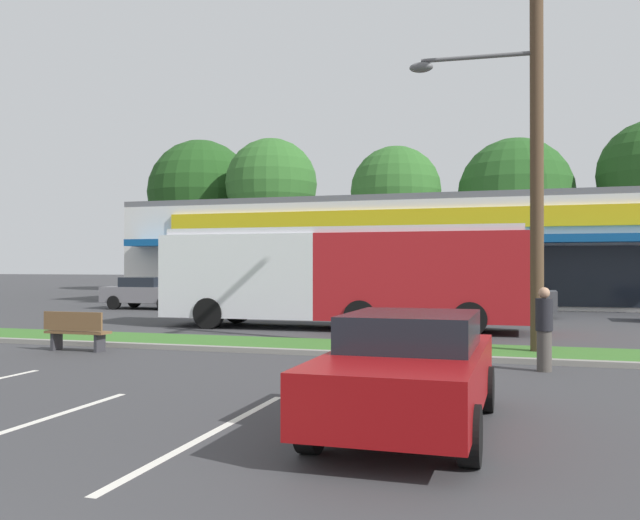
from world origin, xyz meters
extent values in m
cube|color=#386B28|center=(0.00, 14.00, 0.06)|extent=(56.00, 2.20, 0.12)
cube|color=gray|center=(0.00, 12.78, 0.06)|extent=(56.00, 0.24, 0.12)
cube|color=silver|center=(-1.60, 5.02, 0.00)|extent=(0.12, 4.80, 0.01)
cube|color=silver|center=(0.88, 5.52, 0.00)|extent=(0.12, 4.80, 0.01)
cube|color=silver|center=(-1.56, 36.42, 2.59)|extent=(29.52, 12.65, 5.19)
cube|color=black|center=(-1.56, 30.06, 1.56)|extent=(24.80, 0.08, 2.70)
cube|color=#0F4C8C|center=(-1.56, 29.40, 3.22)|extent=(27.75, 1.40, 0.35)
cube|color=gold|center=(-1.56, 30.02, 4.25)|extent=(23.62, 0.16, 0.93)
cube|color=slate|center=(-1.56, 36.42, 5.34)|extent=(29.52, 12.65, 0.30)
cylinder|color=#473323|center=(-20.33, 47.05, 2.34)|extent=(0.44, 0.44, 4.68)
sphere|color=#1E4719|center=(-20.33, 47.05, 7.82)|extent=(8.37, 8.37, 8.37)
cylinder|color=#473323|center=(-13.18, 44.11, 2.71)|extent=(0.44, 0.44, 5.41)
sphere|color=#2D6026|center=(-13.18, 44.11, 7.91)|extent=(6.65, 6.65, 6.65)
cylinder|color=#473323|center=(-3.68, 42.29, 2.34)|extent=(0.44, 0.44, 4.67)
sphere|color=#2D6026|center=(-3.68, 42.29, 6.91)|extent=(5.97, 5.97, 5.97)
cylinder|color=#473323|center=(3.91, 43.76, 1.86)|extent=(0.44, 0.44, 3.73)
sphere|color=#23511E|center=(3.91, 43.76, 6.53)|extent=(7.49, 7.49, 7.49)
cylinder|color=#4C3826|center=(4.81, 14.07, 4.78)|extent=(0.30, 0.30, 9.55)
cylinder|color=#59595B|center=(3.51, 14.01, 6.88)|extent=(2.60, 0.23, 0.10)
ellipsoid|color=#59595B|center=(2.21, 13.94, 6.73)|extent=(0.56, 0.32, 0.24)
cube|color=#AD191E|center=(1.52, 19.13, 1.70)|extent=(6.52, 2.63, 2.70)
cube|color=silver|center=(-4.37, 19.06, 1.70)|extent=(5.34, 2.62, 2.70)
cube|color=silver|center=(-1.13, 19.10, 3.15)|extent=(11.35, 2.44, 0.20)
cube|color=black|center=(-1.14, 20.40, 2.19)|extent=(10.85, 0.20, 1.19)
cube|color=black|center=(-7.05, 19.02, 2.02)|extent=(0.09, 2.17, 1.51)
cylinder|color=black|center=(-5.24, 17.87, 0.50)|extent=(1.00, 0.31, 1.00)
cylinder|color=black|center=(-5.27, 20.22, 0.50)|extent=(1.00, 0.31, 1.00)
cylinder|color=black|center=(-0.23, 17.94, 0.50)|extent=(1.00, 0.31, 1.00)
cylinder|color=black|center=(-0.26, 20.28, 0.50)|extent=(1.00, 0.31, 1.00)
cylinder|color=black|center=(3.01, 17.98, 0.50)|extent=(1.00, 0.31, 1.00)
cylinder|color=black|center=(2.98, 20.33, 0.50)|extent=(1.00, 0.31, 1.00)
cube|color=brown|center=(-5.74, 11.87, 0.45)|extent=(1.60, 0.45, 0.06)
cube|color=brown|center=(-5.74, 11.68, 0.73)|extent=(1.60, 0.06, 0.44)
cube|color=#333338|center=(-5.13, 11.87, 0.23)|extent=(0.08, 0.36, 0.45)
cube|color=#333338|center=(-6.35, 11.87, 0.23)|extent=(0.08, 0.36, 0.45)
cube|color=maroon|center=(3.17, 6.42, 0.66)|extent=(1.81, 4.38, 0.69)
cube|color=black|center=(3.17, 6.63, 1.23)|extent=(1.59, 1.97, 0.45)
cylinder|color=black|center=(4.03, 5.06, 0.32)|extent=(0.22, 0.64, 0.64)
cylinder|color=black|center=(2.31, 5.06, 0.32)|extent=(0.22, 0.64, 0.64)
cylinder|color=black|center=(4.03, 7.77, 0.32)|extent=(0.22, 0.64, 0.64)
cylinder|color=black|center=(2.31, 7.77, 0.32)|extent=(0.22, 0.64, 0.64)
cube|color=slate|center=(-12.34, 26.00, 0.68)|extent=(4.17, 1.78, 0.72)
cube|color=black|center=(-12.55, 26.00, 1.26)|extent=(1.88, 1.57, 0.45)
cylinder|color=black|center=(-11.04, 26.84, 0.32)|extent=(0.64, 0.22, 0.64)
cylinder|color=black|center=(-11.04, 25.15, 0.32)|extent=(0.64, 0.22, 0.64)
cylinder|color=black|center=(-13.63, 26.84, 0.32)|extent=(0.64, 0.22, 0.64)
cylinder|color=black|center=(-13.63, 25.15, 0.32)|extent=(0.64, 0.22, 0.64)
cube|color=#515459|center=(3.31, 25.78, 0.69)|extent=(4.76, 1.80, 0.73)
cube|color=black|center=(3.07, 25.78, 1.32)|extent=(2.14, 1.59, 0.53)
cylinder|color=black|center=(4.79, 26.64, 0.32)|extent=(0.64, 0.22, 0.64)
cylinder|color=black|center=(4.79, 24.93, 0.32)|extent=(0.64, 0.22, 0.64)
cylinder|color=black|center=(1.84, 26.64, 0.32)|extent=(0.64, 0.22, 0.64)
cylinder|color=black|center=(1.84, 24.93, 0.32)|extent=(0.64, 0.22, 0.64)
cylinder|color=#47423D|center=(4.91, 11.83, 0.40)|extent=(0.28, 0.28, 0.79)
cylinder|color=black|center=(4.91, 11.83, 1.10)|extent=(0.33, 0.33, 0.63)
sphere|color=tan|center=(4.91, 11.83, 1.53)|extent=(0.22, 0.22, 0.22)
camera|label=1|loc=(4.59, -2.07, 2.07)|focal=38.21mm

